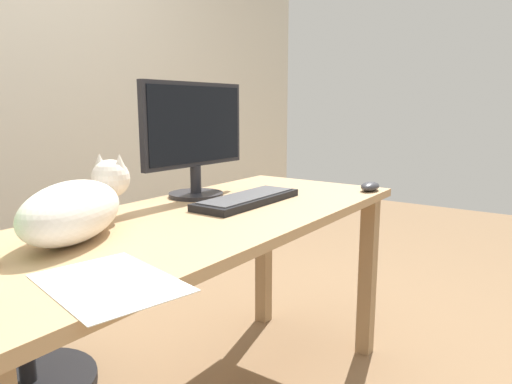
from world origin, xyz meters
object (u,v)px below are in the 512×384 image
at_px(office_chair, 5,295).
at_px(keyboard, 247,199).
at_px(cat, 77,207).
at_px(monitor, 195,135).
at_px(computer_mouse, 370,186).

xyz_separation_m(office_chair, keyboard, (0.52, -0.67, 0.33)).
bearing_deg(cat, office_chair, 82.49).
bearing_deg(monitor, cat, -167.28).
height_order(office_chair, monitor, monitor).
bearing_deg(monitor, office_chair, 138.43).
distance_m(keyboard, cat, 0.61).
bearing_deg(office_chair, monitor, -41.57).
xyz_separation_m(office_chair, monitor, (0.51, -0.45, 0.55)).
bearing_deg(keyboard, office_chair, 127.92).
xyz_separation_m(office_chair, computer_mouse, (0.99, -0.93, 0.34)).
distance_m(office_chair, cat, 0.71).
relative_size(monitor, keyboard, 1.09).
distance_m(monitor, keyboard, 0.31).
distance_m(office_chair, computer_mouse, 1.40).
bearing_deg(cat, monitor, 12.72).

